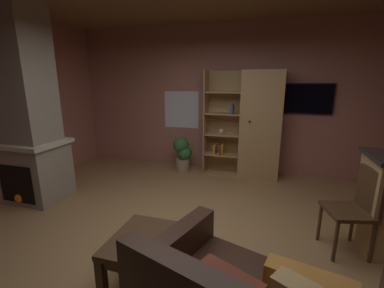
% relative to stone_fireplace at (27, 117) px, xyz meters
% --- Properties ---
extents(floor, '(6.11, 5.21, 0.02)m').
position_rel_stone_fireplace_xyz_m(floor, '(2.51, -0.43, -1.28)').
color(floor, '#A37A4C').
rests_on(floor, ground).
extents(wall_back, '(6.23, 0.06, 2.82)m').
position_rel_stone_fireplace_xyz_m(wall_back, '(2.51, 2.20, 0.14)').
color(wall_back, '#AD7060').
rests_on(wall_back, ground).
extents(window_pane_back, '(0.73, 0.01, 0.75)m').
position_rel_stone_fireplace_xyz_m(window_pane_back, '(1.62, 2.17, -0.08)').
color(window_pane_back, white).
extents(stone_fireplace, '(0.93, 0.75, 2.82)m').
position_rel_stone_fireplace_xyz_m(stone_fireplace, '(0.00, 0.00, 0.00)').
color(stone_fireplace, gray).
rests_on(stone_fireplace, ground).
extents(bookshelf_cabinet, '(1.39, 0.41, 1.96)m').
position_rel_stone_fireplace_xyz_m(bookshelf_cabinet, '(3.13, 1.93, -0.30)').
color(bookshelf_cabinet, tan).
rests_on(bookshelf_cabinet, ground).
extents(coffee_table, '(0.61, 0.67, 0.45)m').
position_rel_stone_fireplace_xyz_m(coffee_table, '(2.41, -1.08, -0.91)').
color(coffee_table, '#4C331E').
rests_on(coffee_table, ground).
extents(table_book_0, '(0.13, 0.11, 0.02)m').
position_rel_stone_fireplace_xyz_m(table_book_0, '(2.36, -1.14, -0.81)').
color(table_book_0, black).
rests_on(table_book_0, coffee_table).
extents(dining_chair, '(0.51, 0.51, 0.92)m').
position_rel_stone_fireplace_xyz_m(dining_chair, '(4.28, -0.06, -0.74)').
color(dining_chair, '#4C331E').
rests_on(dining_chair, ground).
extents(potted_floor_plant, '(0.38, 0.32, 0.70)m').
position_rel_stone_fireplace_xyz_m(potted_floor_plant, '(1.75, 1.82, -0.89)').
color(potted_floor_plant, '#9E896B').
rests_on(potted_floor_plant, ground).
extents(wall_mounted_tv, '(0.95, 0.06, 0.53)m').
position_rel_stone_fireplace_xyz_m(wall_mounted_tv, '(3.94, 2.14, 0.19)').
color(wall_mounted_tv, black).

